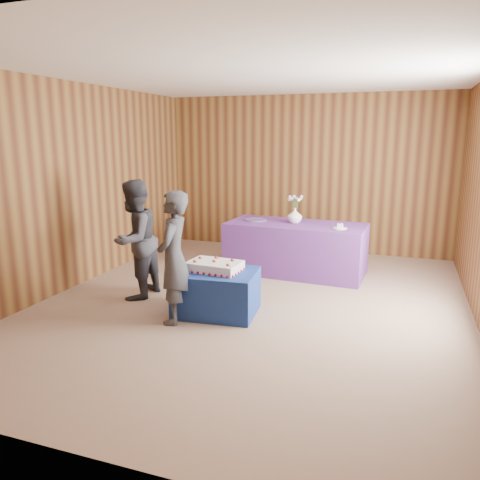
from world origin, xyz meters
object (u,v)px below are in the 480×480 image
at_px(vase, 295,216).
at_px(guest_left, 174,258).
at_px(cake_table, 217,292).
at_px(guest_right, 135,240).
at_px(sheet_cake, 215,266).
at_px(serving_table, 295,248).

relative_size(vase, guest_left, 0.15).
xyz_separation_m(cake_table, vase, (0.46, 1.93, 0.61)).
bearing_deg(cake_table, guest_right, 165.36).
height_order(sheet_cake, guest_right, guest_right).
height_order(cake_table, serving_table, serving_table).
bearing_deg(serving_table, sheet_cake, -102.45).
height_order(sheet_cake, guest_left, guest_left).
height_order(serving_table, guest_left, guest_left).
height_order(serving_table, guest_right, guest_right).
distance_m(sheet_cake, guest_left, 0.53).
xyz_separation_m(guest_left, guest_right, (-0.83, 0.56, 0.02)).
distance_m(sheet_cake, vase, 2.00).
height_order(guest_left, guest_right, guest_right).
distance_m(vase, guest_left, 2.45).
bearing_deg(guest_right, vase, 138.60).
distance_m(cake_table, guest_right, 1.28).
bearing_deg(guest_right, sheet_cake, 83.31).
height_order(serving_table, sheet_cake, serving_table).
bearing_deg(cake_table, sheet_cake, 141.30).
relative_size(sheet_cake, vase, 2.91).
xyz_separation_m(serving_table, guest_left, (-0.83, -2.27, 0.35)).
height_order(cake_table, guest_left, guest_left).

